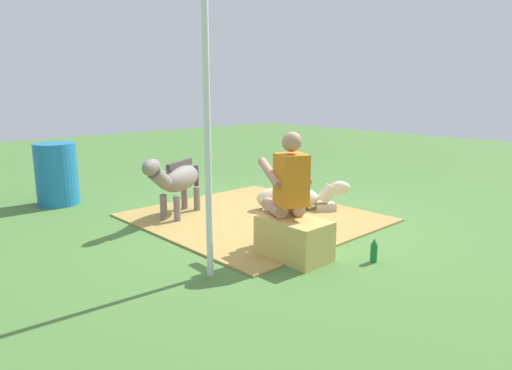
% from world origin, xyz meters
% --- Properties ---
extents(ground_plane, '(24.00, 24.00, 0.00)m').
position_xyz_m(ground_plane, '(0.00, 0.00, 0.00)').
color(ground_plane, '#4C7A38').
extents(hay_patch, '(2.88, 2.70, 0.02)m').
position_xyz_m(hay_patch, '(0.12, -0.00, 0.01)').
color(hay_patch, '#AD8C47').
rests_on(hay_patch, ground).
extents(hay_bale, '(0.72, 0.45, 0.41)m').
position_xyz_m(hay_bale, '(-1.22, 0.69, 0.21)').
color(hay_bale, tan).
rests_on(hay_bale, ground).
extents(person_seated, '(0.72, 0.58, 1.29)m').
position_xyz_m(person_seated, '(-1.07, 0.65, 0.70)').
color(person_seated, tan).
rests_on(person_seated, ground).
extents(pony_standing, '(0.78, 1.24, 0.88)m').
position_xyz_m(pony_standing, '(0.84, 0.73, 0.53)').
color(pony_standing, slate).
rests_on(pony_standing, ground).
extents(pony_lying, '(1.06, 1.20, 0.42)m').
position_xyz_m(pony_lying, '(0.01, -0.68, 0.19)').
color(pony_lying, beige).
rests_on(pony_lying, ground).
extents(soda_bottle, '(0.07, 0.07, 0.24)m').
position_xyz_m(soda_bottle, '(-1.85, 0.19, 0.12)').
color(soda_bottle, '#197233').
rests_on(soda_bottle, ground).
extents(water_barrel, '(0.60, 0.60, 0.92)m').
position_xyz_m(water_barrel, '(2.68, 1.61, 0.46)').
color(water_barrel, '#1E72B2').
rests_on(water_barrel, ground).
extents(tent_pole_left, '(0.06, 0.06, 2.57)m').
position_xyz_m(tent_pole_left, '(-0.99, 1.59, 1.29)').
color(tent_pole_left, silver).
rests_on(tent_pole_left, ground).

